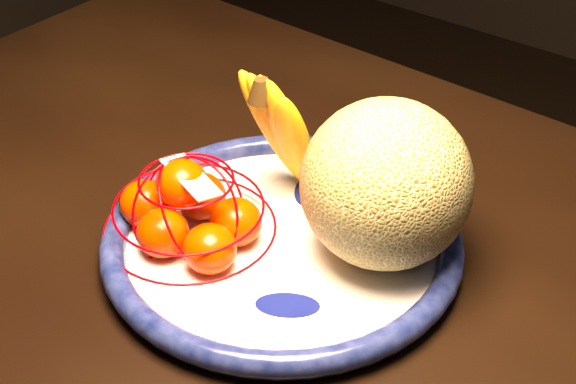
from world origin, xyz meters
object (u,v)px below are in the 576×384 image
Objects in this scene: cantaloupe at (386,184)px; banana_bunch at (286,128)px; fruit_bowl at (282,241)px; mandarin_bag at (189,214)px.

cantaloupe is 1.01× the size of banana_bunch.
fruit_bowl is 2.25× the size of banana_bunch.
mandarin_bag is (-0.08, -0.05, 0.03)m from fruit_bowl.
cantaloupe is 0.20m from mandarin_bag.
mandarin_bag is at bearing -149.21° from cantaloupe.
cantaloupe is 0.76× the size of mandarin_bag.
mandarin_bag reaches higher than fruit_bowl.
cantaloupe is at bearing 6.03° from banana_bunch.
cantaloupe reaches higher than mandarin_bag.
fruit_bowl is 2.22× the size of cantaloupe.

